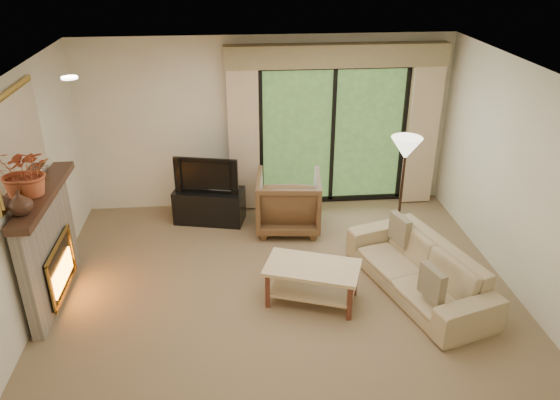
{
  "coord_description": "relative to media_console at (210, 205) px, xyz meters",
  "views": [
    {
      "loc": [
        -0.52,
        -5.31,
        3.84
      ],
      "look_at": [
        0.0,
        0.3,
        1.1
      ],
      "focal_mm": 35.0,
      "sensor_mm": 36.0,
      "label": 1
    }
  ],
  "objects": [
    {
      "name": "floor",
      "position": [
        0.89,
        -1.95,
        -0.25
      ],
      "size": [
        5.5,
        5.5,
        0.0
      ],
      "primitive_type": "plane",
      "color": "#886F50",
      "rests_on": "ground"
    },
    {
      "name": "ceiling",
      "position": [
        0.89,
        -1.95,
        2.35
      ],
      "size": [
        5.5,
        5.5,
        0.0
      ],
      "primitive_type": "plane",
      "rotation": [
        3.14,
        0.0,
        0.0
      ],
      "color": "silver",
      "rests_on": "ground"
    },
    {
      "name": "wall_back",
      "position": [
        0.89,
        0.55,
        1.05
      ],
      "size": [
        5.0,
        0.0,
        5.0
      ],
      "primitive_type": "plane",
      "rotation": [
        1.57,
        0.0,
        0.0
      ],
      "color": "#F2E5CC",
      "rests_on": "ground"
    },
    {
      "name": "wall_front",
      "position": [
        0.89,
        -4.45,
        1.05
      ],
      "size": [
        5.0,
        0.0,
        5.0
      ],
      "primitive_type": "plane",
      "rotation": [
        -1.57,
        0.0,
        0.0
      ],
      "color": "#F2E5CC",
      "rests_on": "ground"
    },
    {
      "name": "wall_left",
      "position": [
        -1.86,
        -1.95,
        1.05
      ],
      "size": [
        0.0,
        5.0,
        5.0
      ],
      "primitive_type": "plane",
      "rotation": [
        1.57,
        0.0,
        1.57
      ],
      "color": "#F2E5CC",
      "rests_on": "ground"
    },
    {
      "name": "wall_right",
      "position": [
        3.64,
        -1.95,
        1.05
      ],
      "size": [
        0.0,
        5.0,
        5.0
      ],
      "primitive_type": "plane",
      "rotation": [
        1.57,
        0.0,
        -1.57
      ],
      "color": "#F2E5CC",
      "rests_on": "ground"
    },
    {
      "name": "fireplace",
      "position": [
        -1.74,
        -1.75,
        0.43
      ],
      "size": [
        0.24,
        1.7,
        1.37
      ],
      "primitive_type": null,
      "color": "gray",
      "rests_on": "floor"
    },
    {
      "name": "mirror",
      "position": [
        -1.82,
        -1.75,
        1.7
      ],
      "size": [
        0.07,
        1.45,
        1.02
      ],
      "primitive_type": null,
      "color": "gold",
      "rests_on": "wall_left"
    },
    {
      "name": "sliding_door",
      "position": [
        1.89,
        0.5,
        0.85
      ],
      "size": [
        2.26,
        0.1,
        2.16
      ],
      "primitive_type": null,
      "color": "black",
      "rests_on": "floor"
    },
    {
      "name": "curtain_left",
      "position": [
        0.54,
        0.39,
        0.95
      ],
      "size": [
        0.45,
        0.18,
        2.35
      ],
      "primitive_type": "cube",
      "color": "#D1B692",
      "rests_on": "floor"
    },
    {
      "name": "curtain_right",
      "position": [
        3.24,
        0.39,
        0.95
      ],
      "size": [
        0.45,
        0.18,
        2.35
      ],
      "primitive_type": "cube",
      "color": "#D1B692",
      "rests_on": "floor"
    },
    {
      "name": "cornice",
      "position": [
        1.89,
        0.41,
        2.07
      ],
      "size": [
        3.2,
        0.24,
        0.32
      ],
      "primitive_type": "cube",
      "color": "#94815A",
      "rests_on": "wall_back"
    },
    {
      "name": "media_console",
      "position": [
        0.0,
        0.0,
        0.0
      ],
      "size": [
        1.08,
        0.66,
        0.5
      ],
      "primitive_type": "cube",
      "rotation": [
        0.0,
        0.0,
        -0.23
      ],
      "color": "black",
      "rests_on": "floor"
    },
    {
      "name": "tv",
      "position": [
        0.0,
        0.0,
        0.52
      ],
      "size": [
        0.93,
        0.32,
        0.53
      ],
      "primitive_type": "imported",
      "rotation": [
        0.0,
        0.0,
        -0.23
      ],
      "color": "black",
      "rests_on": "media_console"
    },
    {
      "name": "armchair",
      "position": [
        1.14,
        -0.32,
        0.17
      ],
      "size": [
        0.98,
        1.0,
        0.83
      ],
      "primitive_type": "imported",
      "rotation": [
        0.0,
        0.0,
        3.04
      ],
      "color": "brown",
      "rests_on": "floor"
    },
    {
      "name": "sofa",
      "position": [
        2.5,
        -2.01,
        0.05
      ],
      "size": [
        1.37,
        2.2,
        0.6
      ],
      "primitive_type": "imported",
      "rotation": [
        0.0,
        0.0,
        -1.27
      ],
      "color": "tan",
      "rests_on": "floor"
    },
    {
      "name": "pillow_near",
      "position": [
        2.43,
        -2.61,
        0.26
      ],
      "size": [
        0.2,
        0.37,
        0.36
      ],
      "primitive_type": "cube",
      "rotation": [
        0.0,
        0.0,
        0.3
      ],
      "color": "brown",
      "rests_on": "sofa"
    },
    {
      "name": "pillow_far",
      "position": [
        2.43,
        -1.42,
        0.26
      ],
      "size": [
        0.2,
        0.38,
        0.37
      ],
      "primitive_type": "cube",
      "rotation": [
        0.0,
        0.0,
        0.3
      ],
      "color": "brown",
      "rests_on": "sofa"
    },
    {
      "name": "coffee_table",
      "position": [
        1.22,
        -2.11,
        -0.01
      ],
      "size": [
        1.19,
        0.9,
        0.48
      ],
      "primitive_type": null,
      "rotation": [
        0.0,
        0.0,
        -0.34
      ],
      "color": "#D2B282",
      "rests_on": "floor"
    },
    {
      "name": "floor_lamp",
      "position": [
        2.6,
        -0.84,
        0.51
      ],
      "size": [
        0.44,
        0.44,
        1.52
      ],
      "primitive_type": null,
      "rotation": [
        0.0,
        0.0,
        0.07
      ],
      "color": "#F4EAC7",
      "rests_on": "floor"
    },
    {
      "name": "vase",
      "position": [
        -1.72,
        -2.28,
        1.24
      ],
      "size": [
        0.28,
        0.28,
        0.25
      ],
      "primitive_type": "imported",
      "rotation": [
        0.0,
        0.0,
        -0.21
      ],
      "color": "#3D2419",
      "rests_on": "fireplace"
    },
    {
      "name": "branches",
      "position": [
        -1.72,
        -1.84,
        1.39
      ],
      "size": [
        0.48,
        0.42,
        0.54
      ],
      "primitive_type": "imported",
      "rotation": [
        0.0,
        0.0,
        0.0
      ],
      "color": "#C95B34",
      "rests_on": "fireplace"
    }
  ]
}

